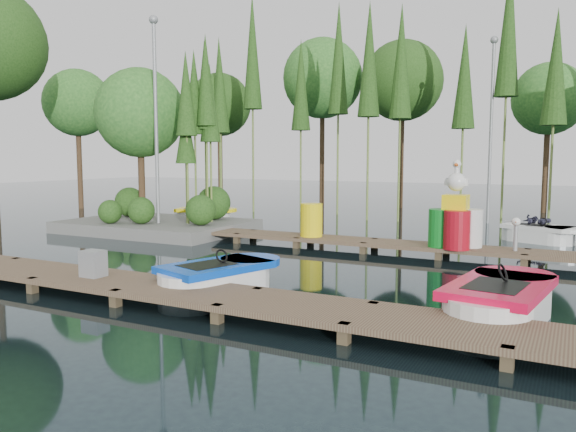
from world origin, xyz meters
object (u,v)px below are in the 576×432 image
at_px(boat_yellow_far, 203,215).
at_px(yellow_barrel, 311,220).
at_px(island, 154,141).
at_px(boat_blue, 218,278).
at_px(drum_cluster, 456,222).
at_px(boat_red, 500,303).
at_px(utility_cabinet, 93,264).

relative_size(boat_yellow_far, yellow_barrel, 2.92).
height_order(island, yellow_barrel, island).
height_order(boat_blue, drum_cluster, drum_cluster).
distance_m(boat_red, drum_cluster, 5.55).
height_order(yellow_barrel, drum_cluster, drum_cluster).
relative_size(island, boat_red, 2.18).
height_order(boat_red, utility_cabinet, boat_red).
bearing_deg(boat_yellow_far, drum_cluster, -19.01).
height_order(boat_blue, boat_yellow_far, boat_yellow_far).
bearing_deg(boat_yellow_far, boat_blue, -51.55).
height_order(boat_yellow_far, drum_cluster, drum_cluster).
bearing_deg(boat_yellow_far, utility_cabinet, -63.03).
relative_size(boat_red, drum_cluster, 1.38).
bearing_deg(yellow_barrel, boat_red, -42.64).
xyz_separation_m(boat_yellow_far, utility_cabinet, (5.22, -10.81, 0.28)).
distance_m(island, boat_red, 14.15).
xyz_separation_m(boat_red, utility_cabinet, (-7.28, -1.60, 0.27)).
xyz_separation_m(boat_blue, yellow_barrel, (-0.74, 5.89, 0.52)).
bearing_deg(boat_yellow_far, yellow_barrel, -28.69).
height_order(boat_blue, utility_cabinet, boat_blue).
bearing_deg(yellow_barrel, boat_blue, -82.80).
bearing_deg(boat_red, drum_cluster, 115.99).
height_order(boat_red, yellow_barrel, yellow_barrel).
xyz_separation_m(boat_blue, drum_cluster, (3.41, 5.73, 0.70)).
distance_m(boat_blue, utility_cabinet, 2.45).
bearing_deg(island, yellow_barrel, -6.90).
bearing_deg(boat_red, boat_blue, -166.54).
height_order(island, utility_cabinet, island).
bearing_deg(yellow_barrel, utility_cabinet, -101.44).
relative_size(island, utility_cabinet, 13.17).
height_order(boat_blue, boat_red, boat_red).
bearing_deg(drum_cluster, utility_cabinet, -129.16).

